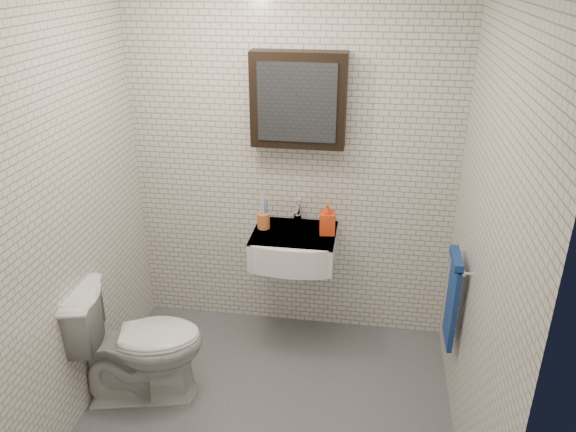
{
  "coord_description": "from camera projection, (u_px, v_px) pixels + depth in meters",
  "views": [
    {
      "loc": [
        0.52,
        -2.54,
        2.5
      ],
      "look_at": [
        0.06,
        0.45,
        1.12
      ],
      "focal_mm": 35.0,
      "sensor_mm": 36.0,
      "label": 1
    }
  ],
  "objects": [
    {
      "name": "faucet",
      "position": [
        298.0,
        214.0,
        3.84
      ],
      "size": [
        0.06,
        0.2,
        0.15
      ],
      "color": "silver",
      "rests_on": "washbasin"
    },
    {
      "name": "ground",
      "position": [
        267.0,
        413.0,
        3.39
      ],
      "size": [
        2.2,
        2.0,
        0.01
      ],
      "primitive_type": "cube",
      "color": "#505358",
      "rests_on": "ground"
    },
    {
      "name": "washbasin",
      "position": [
        293.0,
        248.0,
        3.73
      ],
      "size": [
        0.55,
        0.5,
        0.2
      ],
      "color": "white",
      "rests_on": "room_shell"
    },
    {
      "name": "towel_rail",
      "position": [
        453.0,
        295.0,
        3.26
      ],
      "size": [
        0.09,
        0.3,
        0.58
      ],
      "color": "silver",
      "rests_on": "room_shell"
    },
    {
      "name": "toilet",
      "position": [
        138.0,
        342.0,
        3.39
      ],
      "size": [
        0.86,
        0.61,
        0.79
      ],
      "primitive_type": "imported",
      "rotation": [
        0.0,
        0.0,
        1.82
      ],
      "color": "white",
      "rests_on": "ground"
    },
    {
      "name": "soap_bottle",
      "position": [
        327.0,
        218.0,
        3.67
      ],
      "size": [
        0.11,
        0.11,
        0.22
      ],
      "primitive_type": "imported",
      "rotation": [
        0.0,
        0.0,
        0.14
      ],
      "color": "#DB4B17",
      "rests_on": "washbasin"
    },
    {
      "name": "mirror_cabinet",
      "position": [
        298.0,
        100.0,
        3.51
      ],
      "size": [
        0.6,
        0.15,
        0.6
      ],
      "color": "black",
      "rests_on": "room_shell"
    },
    {
      "name": "toothbrush_cup",
      "position": [
        264.0,
        220.0,
        3.77
      ],
      "size": [
        0.11,
        0.11,
        0.23
      ],
      "rotation": [
        0.0,
        0.0,
        0.31
      ],
      "color": "#CA6A32",
      "rests_on": "washbasin"
    },
    {
      "name": "room_shell",
      "position": [
        262.0,
        189.0,
        2.78
      ],
      "size": [
        2.22,
        2.02,
        2.51
      ],
      "color": "silver",
      "rests_on": "ground"
    }
  ]
}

